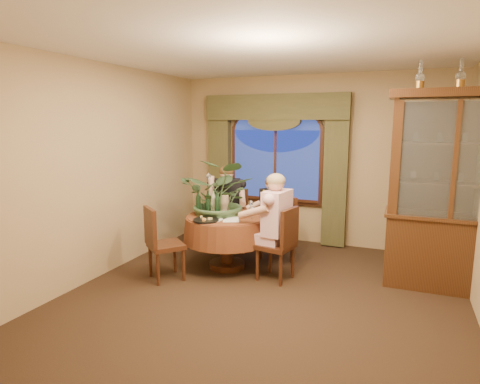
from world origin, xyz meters
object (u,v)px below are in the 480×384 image
at_px(chair_back_right, 276,229).
at_px(dining_table, 227,242).
at_px(wine_bottle_2, 209,201).
at_px(chair_front_left, 166,243).
at_px(oil_lamp_center, 461,73).
at_px(wine_bottle_3, 217,204).
at_px(person_scarf, 273,218).
at_px(wine_bottle_0, 198,202).
at_px(centerpiece_plant, 221,167).
at_px(oil_lamp_left, 420,75).
at_px(wine_bottle_5, 208,203).
at_px(stoneware_vase, 225,205).
at_px(wine_bottle_4, 214,200).
at_px(wine_bottle_1, 213,202).
at_px(china_cabinet, 450,192).
at_px(olive_bowl, 225,215).
at_px(person_pink, 277,227).
at_px(person_back, 227,208).
at_px(chair_back, 234,221).
at_px(chair_right, 275,244).

bearing_deg(chair_back_right, dining_table, 90.00).
bearing_deg(wine_bottle_2, chair_front_left, -106.85).
xyz_separation_m(oil_lamp_center, wine_bottle_3, (-2.88, -0.43, -1.67)).
bearing_deg(person_scarf, wine_bottle_0, 73.79).
relative_size(centerpiece_plant, wine_bottle_0, 3.58).
relative_size(oil_lamp_left, wine_bottle_0, 1.03).
bearing_deg(wine_bottle_2, wine_bottle_5, -71.88).
distance_m(stoneware_vase, wine_bottle_4, 0.24).
bearing_deg(stoneware_vase, wine_bottle_2, 172.68).
xyz_separation_m(oil_lamp_center, wine_bottle_1, (-2.99, -0.32, -1.67)).
xyz_separation_m(dining_table, wine_bottle_4, (-0.28, 0.18, 0.54)).
distance_m(china_cabinet, chair_front_left, 3.56).
bearing_deg(centerpiece_plant, oil_lamp_left, 6.19).
relative_size(olive_bowl, wine_bottle_2, 0.52).
distance_m(person_pink, wine_bottle_5, 1.09).
relative_size(person_scarf, wine_bottle_2, 3.79).
height_order(dining_table, wine_bottle_3, wine_bottle_3).
distance_m(china_cabinet, wine_bottle_1, 3.02).
xyz_separation_m(centerpiece_plant, wine_bottle_3, (0.01, -0.16, -0.50)).
xyz_separation_m(chair_back_right, wine_bottle_5, (-0.85, -0.52, 0.44)).
distance_m(person_pink, stoneware_vase, 0.87).
relative_size(chair_front_left, centerpiece_plant, 0.81).
bearing_deg(oil_lamp_center, person_back, 173.71).
relative_size(person_pink, centerpiece_plant, 1.18).
relative_size(person_back, wine_bottle_1, 4.17).
xyz_separation_m(stoneware_vase, wine_bottle_2, (-0.26, 0.03, 0.03)).
bearing_deg(wine_bottle_2, olive_bowl, -28.27).
relative_size(person_pink, wine_bottle_0, 4.24).
distance_m(dining_table, chair_front_left, 0.89).
bearing_deg(person_pink, chair_back, 57.38).
bearing_deg(chair_back, wine_bottle_4, 67.37).
relative_size(chair_right, chair_back_right, 1.00).
relative_size(dining_table, wine_bottle_2, 3.70).
distance_m(chair_back_right, stoneware_vase, 0.88).
relative_size(chair_right, centerpiece_plant, 0.81).
height_order(person_back, wine_bottle_2, person_back).
bearing_deg(wine_bottle_3, olive_bowl, -4.42).
bearing_deg(chair_back_right, wine_bottle_3, 88.01).
height_order(chair_back_right, wine_bottle_3, wine_bottle_3).
height_order(person_scarf, wine_bottle_0, person_scarf).
xyz_separation_m(wine_bottle_0, wine_bottle_1, (0.20, 0.08, 0.00)).
xyz_separation_m(wine_bottle_1, wine_bottle_4, (-0.06, 0.14, 0.00)).
distance_m(china_cabinet, centerpiece_plant, 2.91).
xyz_separation_m(person_back, olive_bowl, (0.33, -0.78, 0.09)).
relative_size(wine_bottle_0, wine_bottle_3, 1.00).
bearing_deg(chair_back, wine_bottle_3, 81.00).
bearing_deg(wine_bottle_4, chair_front_left, -108.26).
bearing_deg(stoneware_vase, centerpiece_plant, 158.98).
xyz_separation_m(china_cabinet, stoneware_vase, (-2.83, -0.29, -0.32)).
bearing_deg(olive_bowl, person_back, 112.72).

